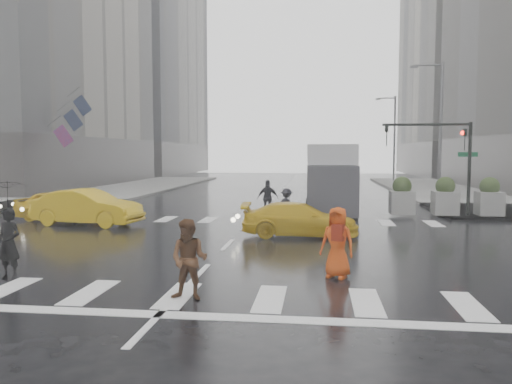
# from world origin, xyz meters

# --- Properties ---
(ground) EXTENTS (120.00, 120.00, 0.00)m
(ground) POSITION_xyz_m (0.00, 0.00, 0.00)
(ground) COLOR black
(ground) RESTS_ON ground
(sidewalk_nw) EXTENTS (35.00, 35.00, 0.15)m
(sidewalk_nw) POSITION_xyz_m (-19.50, 17.50, 0.07)
(sidewalk_nw) COLOR gray
(sidewalk_nw) RESTS_ON ground
(building_nw_far) EXTENTS (26.05, 26.05, 44.00)m
(building_nw_far) POSITION_xyz_m (-29.00, 56.00, 20.19)
(building_nw_far) COLOR slate
(building_nw_far) RESTS_ON ground
(road_markings) EXTENTS (18.00, 48.00, 0.01)m
(road_markings) POSITION_xyz_m (0.00, 0.00, 0.01)
(road_markings) COLOR silver
(road_markings) RESTS_ON ground
(traffic_signal_pole) EXTENTS (4.45, 0.42, 4.50)m
(traffic_signal_pole) POSITION_xyz_m (9.01, 8.01, 3.22)
(traffic_signal_pole) COLOR black
(traffic_signal_pole) RESTS_ON ground
(street_lamp_near) EXTENTS (2.15, 0.22, 9.00)m
(street_lamp_near) POSITION_xyz_m (10.87, 18.00, 4.95)
(street_lamp_near) COLOR #59595B
(street_lamp_near) RESTS_ON ground
(street_lamp_far) EXTENTS (2.15, 0.22, 9.00)m
(street_lamp_far) POSITION_xyz_m (10.87, 38.00, 4.95)
(street_lamp_far) COLOR #59595B
(street_lamp_far) RESTS_ON ground
(planter_west) EXTENTS (1.10, 1.10, 1.80)m
(planter_west) POSITION_xyz_m (7.00, 8.20, 0.98)
(planter_west) COLOR gray
(planter_west) RESTS_ON ground
(planter_mid) EXTENTS (1.10, 1.10, 1.80)m
(planter_mid) POSITION_xyz_m (9.00, 8.20, 0.98)
(planter_mid) COLOR gray
(planter_mid) RESTS_ON ground
(planter_east) EXTENTS (1.10, 1.10, 1.80)m
(planter_east) POSITION_xyz_m (11.00, 8.20, 0.98)
(planter_east) COLOR gray
(planter_east) RESTS_ON ground
(flag_cluster) EXTENTS (2.87, 3.06, 4.69)m
(flag_cluster) POSITION_xyz_m (-15.08, 18.50, 5.64)
(flag_cluster) COLOR #59595B
(flag_cluster) RESTS_ON ground
(pedestrian_black) EXTENTS (1.08, 1.09, 2.43)m
(pedestrian_black) POSITION_xyz_m (-4.50, -5.10, 1.59)
(pedestrian_black) COLOR black
(pedestrian_black) RESTS_ON ground
(pedestrian_brown) EXTENTS (0.89, 0.73, 1.70)m
(pedestrian_brown) POSITION_xyz_m (0.32, -6.26, 0.85)
(pedestrian_brown) COLOR #4E301C
(pedestrian_brown) RESTS_ON ground
(pedestrian_orange) EXTENTS (1.01, 0.85, 1.76)m
(pedestrian_orange) POSITION_xyz_m (3.47, -4.00, 0.88)
(pedestrian_orange) COLOR #CC420E
(pedestrian_orange) RESTS_ON ground
(pedestrian_far_a) EXTENTS (1.05, 0.67, 1.75)m
(pedestrian_far_a) POSITION_xyz_m (0.58, 7.79, 0.88)
(pedestrian_far_a) COLOR black
(pedestrian_far_a) RESTS_ON ground
(pedestrian_far_b) EXTENTS (1.10, 0.96, 1.49)m
(pedestrian_far_b) POSITION_xyz_m (1.62, 5.80, 0.75)
(pedestrian_far_b) COLOR black
(pedestrian_far_b) RESTS_ON ground
(taxi_front) EXTENTS (4.01, 1.69, 1.36)m
(taxi_front) POSITION_xyz_m (-8.73, 5.15, 0.68)
(taxi_front) COLOR #DEAE0B
(taxi_front) RESTS_ON ground
(taxi_mid) EXTENTS (4.82, 2.23, 1.53)m
(taxi_mid) POSITION_xyz_m (-6.74, 3.72, 0.76)
(taxi_mid) COLOR #DEAE0B
(taxi_mid) RESTS_ON ground
(taxi_rear) EXTENTS (3.89, 1.95, 1.25)m
(taxi_rear) POSITION_xyz_m (2.34, 2.04, 0.62)
(taxi_rear) COLOR #DEAE0B
(taxi_rear) RESTS_ON ground
(box_truck) EXTENTS (2.47, 6.59, 3.50)m
(box_truck) POSITION_xyz_m (3.66, 9.91, 1.87)
(box_truck) COLOR silver
(box_truck) RESTS_ON ground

